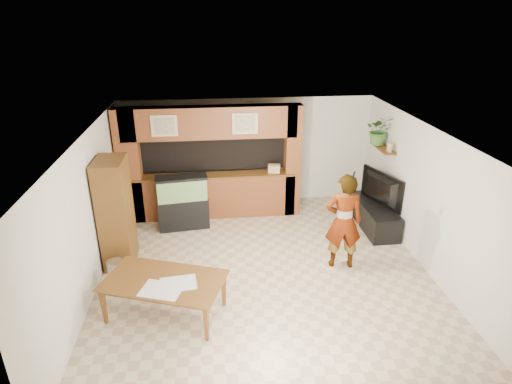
{
  "coord_description": "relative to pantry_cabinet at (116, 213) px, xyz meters",
  "views": [
    {
      "loc": [
        -0.9,
        -6.67,
        4.51
      ],
      "look_at": [
        -0.1,
        0.6,
        1.36
      ],
      "focal_mm": 30.0,
      "sensor_mm": 36.0,
      "label": 1
    }
  ],
  "objects": [
    {
      "name": "aquarium",
      "position": [
        1.14,
        1.27,
        -0.44
      ],
      "size": [
        1.1,
        0.41,
        1.22
      ],
      "rotation": [
        0.0,
        0.0,
        0.12
      ],
      "color": "black",
      "rests_on": "floor"
    },
    {
      "name": "newspaper_a",
      "position": [
        0.98,
        -1.95,
        -0.38
      ],
      "size": [
        0.71,
        0.61,
        0.01
      ],
      "primitive_type": "cube",
      "rotation": [
        0.0,
        0.0,
        -0.32
      ],
      "color": "silver",
      "rests_on": "dining_table"
    },
    {
      "name": "person",
      "position": [
        4.16,
        -0.61,
        -0.11
      ],
      "size": [
        0.73,
        0.53,
        1.86
      ],
      "primitive_type": "imported",
      "rotation": [
        0.0,
        0.0,
        3.0
      ],
      "color": "#8C704D",
      "rests_on": "floor"
    },
    {
      "name": "wall_clock",
      "position": [
        -0.27,
        0.32,
        0.86
      ],
      "size": [
        0.05,
        0.25,
        0.25
      ],
      "color": "black",
      "rests_on": "wall_left"
    },
    {
      "name": "newspaper_b",
      "position": [
        1.21,
        -1.81,
        -0.38
      ],
      "size": [
        0.59,
        0.46,
        0.01
      ],
      "primitive_type": "cube",
      "rotation": [
        0.0,
        0.0,
        0.11
      ],
      "color": "silver",
      "rests_on": "dining_table"
    },
    {
      "name": "tv_stand",
      "position": [
        5.35,
        0.82,
        -0.76
      ],
      "size": [
        0.6,
        1.64,
        0.55
      ],
      "primitive_type": "cube",
      "color": "black",
      "rests_on": "floor"
    },
    {
      "name": "counter_box",
      "position": [
        3.23,
        1.77,
        0.09
      ],
      "size": [
        0.3,
        0.23,
        0.18
      ],
      "primitive_type": "cube",
      "rotation": [
        0.0,
        0.0,
        -0.2
      ],
      "color": "tan",
      "rests_on": "partition"
    },
    {
      "name": "wall_back",
      "position": [
        2.7,
        2.57,
        0.26
      ],
      "size": [
        6.0,
        0.0,
        6.0
      ],
      "primitive_type": "plane",
      "rotation": [
        1.57,
        0.0,
        0.0
      ],
      "color": "beige",
      "rests_on": "floor"
    },
    {
      "name": "wall_left",
      "position": [
        -0.3,
        -0.68,
        0.26
      ],
      "size": [
        0.0,
        6.5,
        6.5
      ],
      "primitive_type": "plane",
      "rotation": [
        1.57,
        0.0,
        1.57
      ],
      "color": "beige",
      "rests_on": "floor"
    },
    {
      "name": "television",
      "position": [
        5.35,
        0.82,
        -0.13
      ],
      "size": [
        0.58,
        1.24,
        0.73
      ],
      "primitive_type": "imported",
      "rotation": [
        0.0,
        0.0,
        1.91
      ],
      "color": "black",
      "rests_on": "tv_stand"
    },
    {
      "name": "potted_plant",
      "position": [
        5.52,
        1.47,
        1.01
      ],
      "size": [
        0.71,
        0.66,
        0.65
      ],
      "primitive_type": "imported",
      "rotation": [
        0.0,
        0.0,
        -0.3
      ],
      "color": "#386A2A",
      "rests_on": "wall_shelf"
    },
    {
      "name": "floor",
      "position": [
        2.7,
        -0.68,
        -1.04
      ],
      "size": [
        6.5,
        6.5,
        0.0
      ],
      "primitive_type": "plane",
      "color": "tan",
      "rests_on": "ground"
    },
    {
      "name": "trash_can",
      "position": [
        0.07,
        -0.84,
        -0.78
      ],
      "size": [
        0.28,
        0.28,
        0.51
      ],
      "primitive_type": "cylinder",
      "color": "#B2B2B7",
      "rests_on": "floor"
    },
    {
      "name": "ceiling",
      "position": [
        2.7,
        -0.68,
        1.56
      ],
      "size": [
        6.5,
        6.5,
        0.0
      ],
      "primitive_type": "plane",
      "color": "white",
      "rests_on": "wall_back"
    },
    {
      "name": "pantry_cabinet",
      "position": [
        0.0,
        0.0,
        0.0
      ],
      "size": [
        0.52,
        0.85,
        2.07
      ],
      "primitive_type": "cube",
      "color": "brown",
      "rests_on": "floor"
    },
    {
      "name": "wall_shelf",
      "position": [
        5.55,
        1.27,
        0.66
      ],
      "size": [
        0.25,
        0.9,
        0.04
      ],
      "primitive_type": "cube",
      "color": "brown",
      "rests_on": "wall_right"
    },
    {
      "name": "dining_table",
      "position": [
        0.98,
        -1.73,
        -0.71
      ],
      "size": [
        2.08,
        1.58,
        0.65
      ],
      "primitive_type": "imported",
      "rotation": [
        0.0,
        0.0,
        -0.34
      ],
      "color": "brown",
      "rests_on": "floor"
    },
    {
      "name": "photo_frame",
      "position": [
        5.55,
        0.93,
        0.78
      ],
      "size": [
        0.05,
        0.14,
        0.18
      ],
      "primitive_type": "cube",
      "rotation": [
        0.0,
        0.0,
        0.18
      ],
      "color": "tan",
      "rests_on": "wall_shelf"
    },
    {
      "name": "partition",
      "position": [
        1.75,
        1.96,
        0.28
      ],
      "size": [
        4.2,
        0.99,
        2.6
      ],
      "color": "brown",
      "rests_on": "floor"
    },
    {
      "name": "microphone",
      "position": [
        4.21,
        -0.77,
        0.86
      ],
      "size": [
        0.04,
        0.1,
        0.16
      ],
      "primitive_type": "cylinder",
      "rotation": [
        0.44,
        0.0,
        0.0
      ],
      "color": "black",
      "rests_on": "person"
    },
    {
      "name": "wall_right",
      "position": [
        5.7,
        -0.68,
        0.26
      ],
      "size": [
        0.0,
        6.5,
        6.5
      ],
      "primitive_type": "plane",
      "rotation": [
        1.57,
        0.0,
        -1.57
      ],
      "color": "beige",
      "rests_on": "floor"
    }
  ]
}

